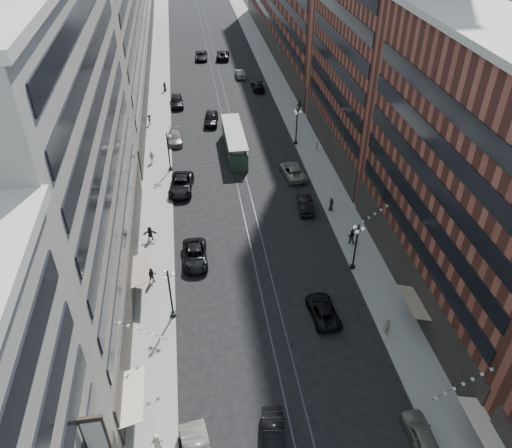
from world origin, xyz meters
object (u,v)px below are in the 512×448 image
streetcar (234,142)px  pedestrian_9 (299,106)px  car_5 (273,436)px  car_extra_0 (223,55)px  car_extra_1 (323,310)px  lamppost_sw_mid (168,150)px  lamppost_se_far (356,246)px  pedestrian_4 (388,326)px  car_7 (181,185)px  car_14 (240,73)px  car_13 (211,118)px  pedestrian_5 (150,233)px  lamppost_sw_far (170,292)px  car_9 (177,101)px  car_10 (305,204)px  pedestrian_6 (152,157)px  car_8 (175,137)px  pedestrian_extra_1 (331,204)px  car_11 (293,171)px  car_extra_2 (201,56)px  car_2 (195,255)px  pedestrian_1 (157,443)px  pedestrian_extra_2 (150,120)px  pedestrian_2 (152,276)px  lamppost_se_mid (297,125)px  pedestrian_extra_0 (165,87)px  pedestrian_7 (351,236)px  car_4 (422,435)px

streetcar → pedestrian_9: streetcar is taller
car_5 → car_extra_0: car_extra_0 is taller
car_extra_1 → streetcar: bearing=-85.7°
lamppost_sw_mid → lamppost_se_far: bearing=-51.3°
pedestrian_4 → car_7: size_ratio=0.31×
car_14 → car_extra_1: (0.00, -63.06, -0.02)m
pedestrian_4 → car_13: pedestrian_4 is taller
lamppost_se_far → pedestrian_5: size_ratio=3.26×
lamppost_sw_far → car_9: (1.30, 48.98, -2.22)m
lamppost_sw_mid → car_10: size_ratio=1.20×
car_10 → pedestrian_6: 23.20m
lamppost_sw_far → car_8: (0.83, 35.45, -2.35)m
pedestrian_6 → pedestrian_9: 27.72m
car_14 → pedestrian_extra_1: (5.25, -46.64, 0.25)m
car_11 → car_extra_2: (-9.21, 49.65, -0.03)m
car_2 → car_14: size_ratio=1.27×
lamppost_sw_far → car_5: (7.00, -13.49, -2.35)m
pedestrian_9 → lamppost_sw_mid: bearing=-162.5°
pedestrian_1 → pedestrian_extra_1: (20.16, 27.51, -0.13)m
lamppost_sw_far → lamppost_sw_mid: bearing=90.0°
pedestrian_extra_2 → car_extra_1: bearing=-147.3°
pedestrian_2 → car_extra_2: bearing=65.4°
lamppost_se_mid → pedestrian_5: size_ratio=3.26×
car_8 → car_9: (0.47, 13.53, 0.13)m
lamppost_sw_mid → lamppost_se_mid: same height
car_14 → pedestrian_5: pedestrian_5 is taller
pedestrian_2 → car_14: size_ratio=0.41×
lamppost_sw_mid → pedestrian_5: 15.50m
car_5 → car_8: bearing=104.1°
streetcar → car_extra_1: 33.25m
pedestrian_extra_2 → pedestrian_9: bearing=-74.5°
pedestrian_9 → pedestrian_extra_2: bearing=163.8°
lamppost_se_mid → pedestrian_5: (-20.71, -20.18, -2.10)m
car_2 → car_5: 21.60m
car_13 → pedestrian_extra_2: car_13 is taller
car_11 → pedestrian_extra_0: bearing=-69.1°
pedestrian_5 → pedestrian_extra_1: pedestrian_5 is taller
pedestrian_1 → pedestrian_7: 29.42m
car_10 → car_11: 7.85m
pedestrian_1 → car_2: bearing=-102.0°
pedestrian_2 → pedestrian_7: 21.56m
lamppost_se_far → streetcar: size_ratio=0.46×
car_8 → pedestrian_6: size_ratio=3.06×
pedestrian_1 → pedestrian_extra_1: bearing=-128.3°
car_4 → pedestrian_extra_2: 60.43m
car_extra_0 → car_extra_2: 4.52m
car_8 → pedestrian_7: (18.57, -27.44, 0.32)m
car_11 → pedestrian_4: bearing=88.9°
car_4 → car_5: 10.70m
car_extra_2 → pedestrian_extra_1: (12.07, -58.32, 0.22)m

